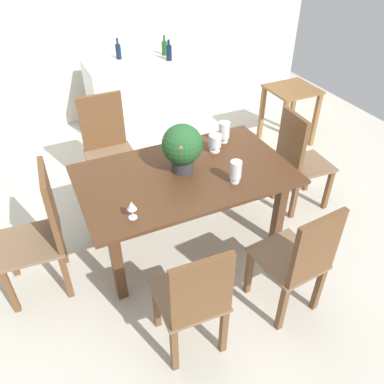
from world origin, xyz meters
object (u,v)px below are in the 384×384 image
crystal_vase_right (215,142)px  chair_head_end (42,228)px  flower_centerpiece (182,146)px  crystal_vase_center_near (236,170)px  chair_foot_end (298,159)px  chair_near_right (300,259)px  kitchen_counter (149,94)px  wine_glass (132,206)px  wine_bottle_dark (165,48)px  chair_far_left (107,142)px  wine_bottle_tall (118,51)px  chair_near_left (195,299)px  side_table (290,103)px  wine_bottle_green (169,52)px  crystal_vase_left (224,131)px  dining_table (185,183)px

crystal_vase_right → chair_head_end: bearing=-172.1°
flower_centerpiece → crystal_vase_center_near: bearing=-46.9°
chair_foot_end → chair_near_right: (-0.77, -1.04, -0.01)m
crystal_vase_center_near → kitchen_counter: bearing=86.4°
wine_glass → wine_bottle_dark: bearing=63.8°
chair_foot_end → wine_glass: 1.79m
chair_far_left → wine_bottle_tall: (0.55, 1.32, 0.46)m
chair_near_left → wine_bottle_dark: (1.13, 3.30, 0.48)m
chair_foot_end → chair_near_right: size_ratio=1.04×
flower_centerpiece → side_table: size_ratio=0.57×
kitchen_counter → wine_bottle_tall: size_ratio=6.05×
flower_centerpiece → wine_bottle_tall: (0.16, 2.32, 0.07)m
chair_far_left → wine_bottle_green: bearing=42.0°
kitchen_counter → side_table: size_ratio=2.11×
chair_foot_end → wine_bottle_green: wine_bottle_green is taller
chair_far_left → side_table: bearing=1.2°
crystal_vase_left → kitchen_counter: kitchen_counter is taller
crystal_vase_center_near → wine_bottle_dark: size_ratio=0.78×
side_table → dining_table: bearing=-149.5°
wine_bottle_dark → kitchen_counter: bearing=-172.4°
crystal_vase_center_near → wine_bottle_tall: 2.66m
chair_far_left → crystal_vase_left: 1.20m
wine_bottle_tall → wine_bottle_green: 0.63m
side_table → chair_near_left: bearing=-136.9°
flower_centerpiece → wine_bottle_dark: (0.73, 2.22, 0.06)m
wine_bottle_dark → wine_glass: bearing=-116.2°
chair_far_left → wine_bottle_dark: wine_bottle_dark is taller
crystal_vase_right → chair_near_right: bearing=-89.0°
chair_foot_end → wine_bottle_dark: (-0.44, 2.27, 0.46)m
flower_centerpiece → wine_glass: 0.70m
chair_foot_end → wine_bottle_green: bearing=15.9°
chair_far_left → chair_near_right: (0.79, -2.08, -0.03)m
chair_head_end → flower_centerpiece: flower_centerpiece is taller
wine_glass → wine_bottle_green: (1.26, 2.41, 0.19)m
wine_glass → wine_bottle_green: wine_bottle_green is taller
crystal_vase_center_near → wine_bottle_dark: wine_bottle_dark is taller
dining_table → crystal_vase_center_near: size_ratio=9.11×
chair_near_right → crystal_vase_right: chair_near_right is taller
crystal_vase_center_near → chair_foot_end: bearing=18.3°
wine_bottle_green → chair_foot_end: bearing=-77.3°
crystal_vase_center_near → wine_glass: 0.87m
dining_table → chair_near_left: size_ratio=1.77×
wine_bottle_dark → crystal_vase_left: bearing=-95.9°
crystal_vase_center_near → kitchen_counter: (0.16, 2.52, -0.38)m
kitchen_counter → wine_bottle_dark: bearing=7.6°
chair_foot_end → chair_near_right: 1.30m
chair_far_left → wine_bottle_green: wine_bottle_green is taller
chair_far_left → wine_bottle_dark: (1.12, 1.23, 0.45)m
crystal_vase_left → wine_glass: crystal_vase_left is taller
dining_table → chair_far_left: bearing=110.6°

